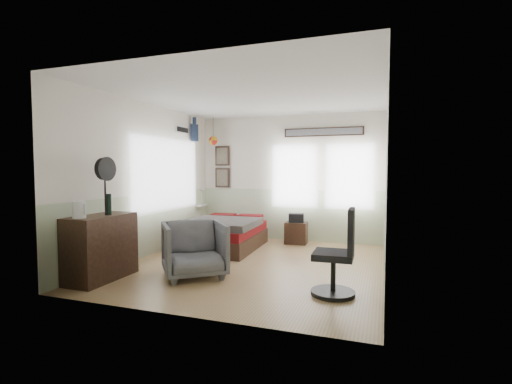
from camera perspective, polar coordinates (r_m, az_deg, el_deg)
ground_plane at (r=6.12m, az=-0.35°, el=-11.10°), size 4.00×4.50×0.01m
room_shell at (r=6.12m, az=-0.46°, el=4.20°), size 4.02×4.52×2.71m
wall_decor at (r=8.16m, az=-3.09°, el=7.43°), size 3.55×1.32×1.44m
bed at (r=7.26m, az=-4.99°, el=-6.47°), size 1.39×1.88×0.58m
dresser at (r=5.65m, az=-22.74°, el=-7.85°), size 0.48×1.00×0.90m
armchair at (r=5.43m, az=-9.48°, el=-8.68°), size 1.20×1.20×0.79m
nightstand at (r=7.78m, az=6.20°, el=-6.27°), size 0.46×0.38×0.44m
task_chair at (r=4.67m, az=12.56°, el=-10.21°), size 0.53×0.53×1.07m
kettle at (r=5.34m, az=-25.57°, el=-2.47°), size 0.19×0.17×0.22m
bottle at (r=5.59m, az=-21.72°, el=-1.76°), size 0.07×0.07×0.30m
stand_fan at (r=5.52m, az=-22.17°, el=3.16°), size 0.10×0.33×0.81m
black_bag at (r=7.73m, az=6.21°, el=-3.99°), size 0.34×0.26×0.18m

